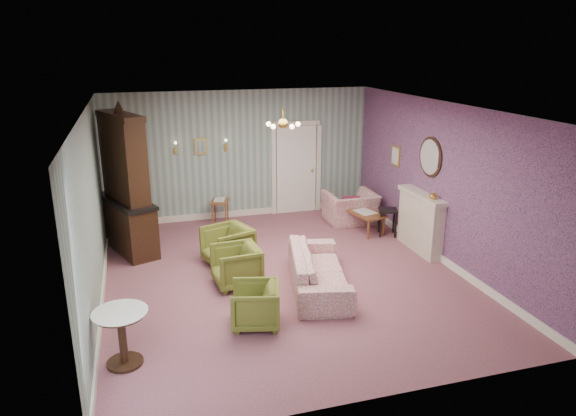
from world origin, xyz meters
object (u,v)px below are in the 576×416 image
object	(u,v)px
sofa_chintz	(319,263)
coffee_table	(365,222)
wingback_chair	(351,203)
dresser	(124,180)
olive_chair_a	(255,303)
fireplace	(420,222)
olive_chair_c	(228,244)
olive_chair_b	(236,264)
side_table_black	(387,222)
pedestal_table	(122,338)

from	to	relation	value
sofa_chintz	coffee_table	distance (m)	2.92
wingback_chair	dresser	distance (m)	4.86
sofa_chintz	dresser	bearing A→B (deg)	61.29
olive_chair_a	fireplace	xyz separation A→B (m)	(3.71, 1.90, 0.24)
dresser	fireplace	xyz separation A→B (m)	(5.40, -1.62, -0.83)
olive_chair_c	dresser	bearing A→B (deg)	-144.82
olive_chair_a	dresser	size ratio (longest dim) A/B	0.24
olive_chair_b	wingback_chair	bearing A→B (deg)	123.91
dresser	coffee_table	size ratio (longest dim) A/B	3.17
olive_chair_c	wingback_chair	world-z (taller)	wingback_chair
olive_chair_c	dresser	distance (m)	2.35
sofa_chintz	coffee_table	size ratio (longest dim) A/B	2.44
sofa_chintz	dresser	xyz separation A→B (m)	(-2.97, 2.61, 0.99)
olive_chair_b	sofa_chintz	xyz separation A→B (m)	(1.28, -0.48, 0.05)
fireplace	coffee_table	distance (m)	1.42
sofa_chintz	fireplace	bearing A→B (deg)	-55.07
olive_chair_c	coffee_table	xyz separation A→B (m)	(3.11, 0.87, -0.17)
wingback_chair	fireplace	bearing A→B (deg)	108.82
wingback_chair	olive_chair_c	bearing A→B (deg)	26.67
dresser	side_table_black	world-z (taller)	dresser
side_table_black	olive_chair_b	bearing A→B (deg)	-157.29
olive_chair_a	pedestal_table	bearing A→B (deg)	-61.07
olive_chair_c	wingback_chair	distance (m)	3.41
olive_chair_a	wingback_chair	bearing A→B (deg)	155.19
wingback_chair	pedestal_table	world-z (taller)	wingback_chair
sofa_chintz	coffee_table	xyz separation A→B (m)	(1.85, 2.25, -0.20)
fireplace	dresser	bearing A→B (deg)	163.35
olive_chair_b	dresser	size ratio (longest dim) A/B	0.27
sofa_chintz	pedestal_table	bearing A→B (deg)	126.78
dresser	side_table_black	bearing A→B (deg)	-28.21
dresser	side_table_black	distance (m)	5.36
side_table_black	pedestal_table	world-z (taller)	pedestal_table
olive_chair_b	dresser	bearing A→B (deg)	-145.96
wingback_chair	side_table_black	distance (m)	1.07
sofa_chintz	pedestal_table	size ratio (longest dim) A/B	2.93
dresser	pedestal_table	xyz separation A→B (m)	(-0.11, -4.00, -1.04)
olive_chair_a	dresser	xyz separation A→B (m)	(-1.70, 3.52, 1.07)
dresser	olive_chair_b	bearing A→B (deg)	-72.41
fireplace	pedestal_table	bearing A→B (deg)	-156.63
olive_chair_c	coffee_table	distance (m)	3.24
sofa_chintz	pedestal_table	world-z (taller)	sofa_chintz
pedestal_table	dresser	bearing A→B (deg)	88.49
olive_chair_a	dresser	world-z (taller)	dresser
olive_chair_a	wingback_chair	world-z (taller)	wingback_chair
olive_chair_a	sofa_chintz	bearing A→B (deg)	139.30
coffee_table	pedestal_table	xyz separation A→B (m)	(-4.93, -3.63, 0.14)
olive_chair_a	olive_chair_b	world-z (taller)	olive_chair_b
olive_chair_b	side_table_black	size ratio (longest dim) A/B	1.31
olive_chair_a	side_table_black	distance (m)	4.51
fireplace	olive_chair_b	bearing A→B (deg)	-172.03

